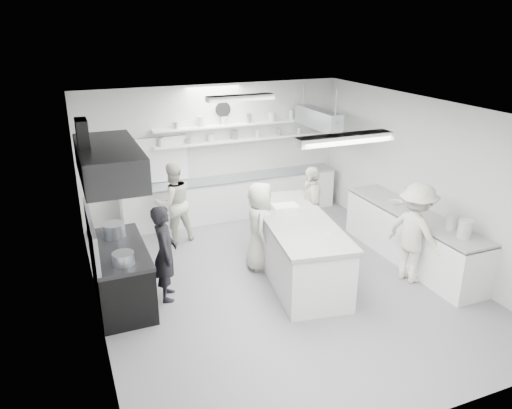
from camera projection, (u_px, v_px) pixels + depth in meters
name	position (u px, v px, depth m)	size (l,w,h in m)	color
floor	(279.00, 282.00, 8.64)	(6.00, 7.00, 0.02)	#93939A
ceiling	(282.00, 109.00, 7.57)	(6.00, 7.00, 0.02)	silver
wall_back	(215.00, 152.00, 11.13)	(6.00, 0.04, 3.00)	beige
wall_front	(424.00, 311.00, 5.07)	(6.00, 0.04, 3.00)	beige
wall_left	(90.00, 229.00, 7.04)	(0.04, 7.00, 3.00)	beige
wall_right	(426.00, 180.00, 9.17)	(0.04, 7.00, 3.00)	beige
stove	(121.00, 276.00, 7.89)	(0.80, 1.80, 0.90)	black
exhaust_hood	(109.00, 162.00, 7.22)	(0.85, 2.00, 0.50)	#262628
back_counter	(232.00, 197.00, 11.35)	(5.00, 0.60, 0.92)	white
shelf_lower	(246.00, 139.00, 11.18)	(4.20, 0.26, 0.04)	white
shelf_upper	(245.00, 124.00, 11.06)	(4.20, 0.26, 0.04)	white
pass_through_window	(158.00, 160.00, 10.67)	(1.30, 0.04, 1.00)	black
wall_clock	(223.00, 109.00, 10.83)	(0.32, 0.32, 0.05)	silver
right_counter	(412.00, 238.00, 9.24)	(0.74, 3.30, 0.94)	white
pot_rack	(318.00, 119.00, 10.61)	(0.30, 1.60, 0.40)	#A2A8B0
light_fixture_front	(344.00, 139.00, 6.04)	(1.30, 0.25, 0.10)	white
light_fixture_rear	(241.00, 98.00, 9.15)	(1.30, 0.25, 0.10)	white
prep_island	(297.00, 249.00, 8.68)	(1.05, 2.81, 1.04)	white
stove_pot	(114.00, 231.00, 8.08)	(0.37, 0.37, 0.28)	#A2A8B0
cook_stove	(165.00, 253.00, 7.88)	(0.59, 0.39, 1.61)	black
cook_back	(173.00, 203.00, 9.94)	(0.82, 0.64, 1.68)	beige
cook_island_left	(260.00, 226.00, 8.87)	(0.80, 0.52, 1.64)	beige
cook_island_right	(311.00, 209.00, 9.56)	(1.01, 0.42, 1.72)	beige
cook_right	(415.00, 233.00, 8.41)	(1.15, 0.66, 1.78)	beige
bowl_island_a	(277.00, 209.00, 8.98)	(0.27, 0.27, 0.07)	#A2A8B0
bowl_island_b	(324.00, 235.00, 7.90)	(0.17, 0.17, 0.05)	white
bowl_right	(395.00, 203.00, 9.55)	(0.26, 0.26, 0.07)	white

